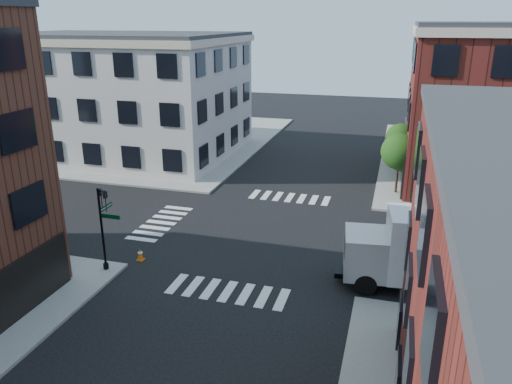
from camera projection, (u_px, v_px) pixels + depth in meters
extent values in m
plane|color=black|center=(265.00, 235.00, 30.56)|extent=(120.00, 120.00, 0.00)
cube|color=gray|center=(131.00, 138.00, 55.08)|extent=(30.00, 30.00, 0.15)
cube|color=beige|center=(119.00, 95.00, 48.23)|extent=(22.00, 16.00, 11.00)
cylinder|color=black|center=(396.00, 183.00, 37.38)|extent=(0.18, 0.18, 1.47)
cylinder|color=black|center=(397.00, 173.00, 37.14)|extent=(0.12, 0.12, 1.47)
sphere|color=#15370F|center=(399.00, 152.00, 36.59)|extent=(2.69, 2.69, 2.69)
sphere|color=#15370F|center=(402.00, 159.00, 36.61)|extent=(1.85, 1.85, 1.85)
cylinder|color=black|center=(398.00, 163.00, 42.85)|extent=(0.18, 0.18, 1.33)
cylinder|color=black|center=(398.00, 155.00, 42.63)|extent=(0.12, 0.12, 1.33)
sphere|color=#15370F|center=(400.00, 138.00, 42.13)|extent=(2.43, 2.43, 2.43)
sphere|color=#15370F|center=(403.00, 144.00, 42.14)|extent=(1.67, 1.67, 1.67)
cylinder|color=black|center=(102.00, 231.00, 25.41)|extent=(0.12, 0.12, 4.60)
cylinder|color=black|center=(106.00, 266.00, 26.07)|extent=(0.28, 0.28, 0.30)
cube|color=#053819|center=(110.00, 217.00, 24.99)|extent=(1.10, 0.03, 0.22)
cube|color=#053819|center=(106.00, 207.00, 25.55)|extent=(0.03, 1.10, 0.22)
imported|color=black|center=(106.00, 201.00, 24.88)|extent=(0.22, 0.18, 1.10)
imported|color=black|center=(101.00, 199.00, 25.23)|extent=(0.18, 0.22, 1.10)
cube|color=silver|center=(454.00, 248.00, 23.68)|extent=(6.42, 3.35, 3.29)
cube|color=maroon|center=(460.00, 261.00, 22.42)|extent=(2.32, 0.31, 0.74)
cube|color=maroon|center=(448.00, 237.00, 24.93)|extent=(2.32, 0.31, 0.74)
cube|color=#AFAFB1|center=(366.00, 253.00, 24.48)|extent=(2.40, 2.78, 2.12)
cube|color=black|center=(346.00, 245.00, 24.52)|extent=(0.34, 2.01, 0.95)
cube|color=black|center=(422.00, 278.00, 24.43)|extent=(8.55, 2.05, 0.27)
cylinder|color=black|center=(366.00, 284.00, 23.81)|extent=(1.10, 0.49, 1.06)
cylinder|color=black|center=(364.00, 263.00, 25.89)|extent=(1.10, 0.49, 1.06)
cylinder|color=black|center=(449.00, 291.00, 23.23)|extent=(1.10, 0.49, 1.06)
cylinder|color=black|center=(440.00, 269.00, 25.30)|extent=(1.10, 0.49, 1.06)
cylinder|color=black|center=(507.00, 296.00, 22.84)|extent=(1.10, 0.49, 1.06)
cylinder|color=black|center=(493.00, 273.00, 24.91)|extent=(1.10, 0.49, 1.06)
cube|color=orange|center=(141.00, 260.00, 27.37)|extent=(0.38, 0.38, 0.04)
cone|color=orange|center=(140.00, 254.00, 27.27)|extent=(0.36, 0.36, 0.67)
cylinder|color=white|center=(140.00, 253.00, 27.24)|extent=(0.26, 0.26, 0.08)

